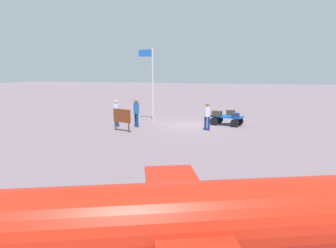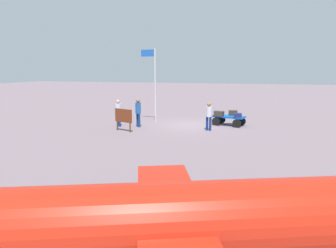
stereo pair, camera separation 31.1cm
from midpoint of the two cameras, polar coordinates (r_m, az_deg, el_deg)
ground_plane at (r=20.16m, az=4.98°, el=-0.20°), size 120.00×120.00×0.00m
luggage_cart at (r=20.33m, az=11.64°, el=1.00°), size 2.17×1.54×0.63m
suitcase_maroon at (r=20.11m, az=9.90°, el=1.94°), size 0.67×0.48×0.32m
suitcase_tan at (r=20.57m, az=12.41°, el=2.05°), size 0.60×0.43×0.33m
suitcase_grey at (r=19.82m, az=13.31°, el=1.60°), size 0.47×0.39×0.25m
worker_lead at (r=18.34m, az=8.09°, el=1.80°), size 0.37×0.37×1.68m
worker_trailing at (r=19.35m, az=-5.11°, el=2.54°), size 0.47×0.47×1.79m
worker_supervisor at (r=19.69m, az=-8.79°, el=2.47°), size 0.48×0.48×1.71m
airplane_near at (r=5.09m, az=-0.76°, el=-18.63°), size 8.60×5.11×3.06m
flagpole at (r=21.29m, az=-2.30°, el=8.43°), size 1.07×0.17×5.02m
signboard at (r=18.11m, az=-7.81°, el=1.35°), size 1.24×0.49×1.32m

